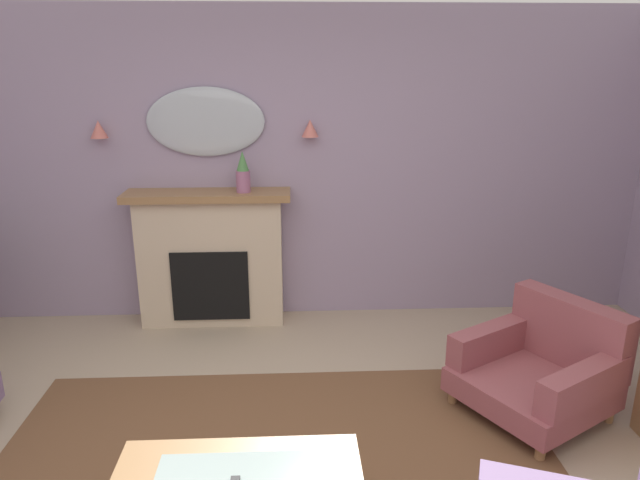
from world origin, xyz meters
The scene contains 7 objects.
wall_back centered at (0.00, 2.57, 1.31)m, with size 7.28×0.10×2.63m, color #9E8CA8.
fireplace centered at (-0.59, 2.35, 0.57)m, with size 1.36×0.36×1.16m.
mantel_vase_centre centered at (-0.29, 2.32, 1.32)m, with size 0.12×0.12×0.34m.
wall_mirror centered at (-0.59, 2.49, 1.71)m, with size 0.96×0.06×0.56m, color #B2BCC6.
wall_sconce_left centered at (-1.44, 2.44, 1.66)m, with size 0.14×0.14×0.14m, color #D17066.
wall_sconce_right centered at (0.26, 2.44, 1.66)m, with size 0.14×0.14×0.14m, color #D17066.
armchair_in_corner centered at (1.70, 0.90, 0.31)m, with size 1.11×1.10×0.71m.
Camera 1 is at (0.11, -2.32, 2.16)m, focal length 32.30 mm.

